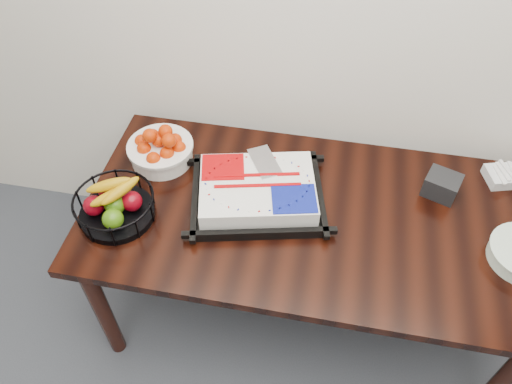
% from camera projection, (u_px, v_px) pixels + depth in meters
% --- Properties ---
extents(table, '(1.80, 0.90, 0.75)m').
position_uv_depth(table, '(309.00, 227.00, 2.04)').
color(table, black).
rests_on(table, ground).
extents(cake_tray, '(0.60, 0.51, 0.11)m').
position_uv_depth(cake_tray, '(257.00, 192.00, 1.99)').
color(cake_tray, black).
rests_on(cake_tray, table).
extents(tangerine_bowl, '(0.28, 0.28, 0.18)m').
position_uv_depth(tangerine_bowl, '(160.00, 147.00, 2.12)').
color(tangerine_bowl, white).
rests_on(tangerine_bowl, table).
extents(fruit_basket, '(0.31, 0.31, 0.16)m').
position_uv_depth(fruit_basket, '(115.00, 205.00, 1.92)').
color(fruit_basket, black).
rests_on(fruit_basket, table).
extents(fork_bag, '(0.21, 0.16, 0.05)m').
position_uv_depth(fork_bag, '(509.00, 175.00, 2.08)').
color(fork_bag, silver).
rests_on(fork_bag, table).
extents(napkin_box, '(0.16, 0.15, 0.09)m').
position_uv_depth(napkin_box, '(442.00, 185.00, 2.01)').
color(napkin_box, black).
rests_on(napkin_box, table).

